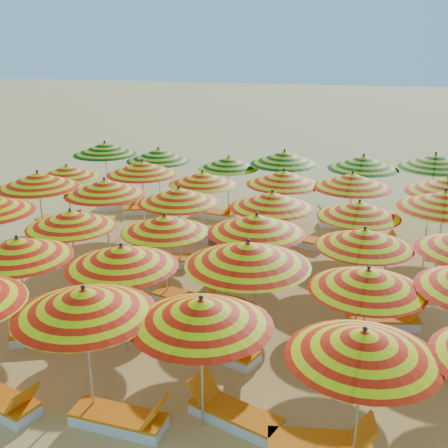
{
  "coord_description": "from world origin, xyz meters",
  "views": [
    {
      "loc": [
        3.11,
        -13.65,
        6.64
      ],
      "look_at": [
        0.0,
        0.5,
        1.6
      ],
      "focal_mm": 45.0,
      "sensor_mm": 36.0,
      "label": 1
    }
  ],
  "objects_px": {
    "umbrella_29": "(447,185)",
    "umbrella_3": "(201,312)",
    "umbrella_31": "(158,155)",
    "umbrella_19": "(105,187)",
    "umbrella_20": "(179,195)",
    "lounger_9": "(384,320)",
    "umbrella_21": "(272,200)",
    "lounger_14": "(367,247)",
    "lounger_18": "(214,213)",
    "umbrella_7": "(18,248)",
    "umbrella_32": "(228,163)",
    "umbrella_9": "(248,254)",
    "umbrella_30": "(105,149)",
    "lounger_11": "(59,223)",
    "umbrella_14": "(165,224)",
    "umbrella_28": "(352,180)",
    "lounger_1": "(0,401)",
    "lounger_16": "(121,205)",
    "umbrella_23": "(445,200)",
    "lounger_17": "(147,209)",
    "umbrella_10": "(368,280)",
    "umbrella_35": "(435,161)",
    "umbrella_24": "(67,172)",
    "lounger_13": "(297,239)",
    "umbrella_18": "(38,180)",
    "lounger_2": "(121,419)",
    "umbrella_26": "(202,178)",
    "umbrella_13": "(71,219)",
    "umbrella_22": "(359,209)",
    "lounger_12": "(220,236)",
    "umbrella_16": "(364,238)",
    "umbrella_4": "(364,344)",
    "lounger_20": "(341,221)",
    "beachgoer_b": "(214,259)",
    "umbrella_34": "(363,162)",
    "lounger_8": "(187,300)",
    "lounger_6": "(223,350)",
    "lounger_3": "(233,414)",
    "umbrella_25": "(142,168)",
    "umbrella_2": "(84,302)",
    "lounger_10": "(161,260)",
    "lounger_5": "(53,334)",
    "lounger_19": "(265,216)",
    "umbrella_15": "(257,224)"
  },
  "relations": [
    {
      "from": "lounger_2",
      "to": "lounger_1",
      "type": "bearing_deg",
      "value": -174.32
    },
    {
      "from": "umbrella_21",
      "to": "lounger_14",
      "type": "bearing_deg",
      "value": 39.73
    },
    {
      "from": "lounger_13",
      "to": "umbrella_28",
      "type": "bearing_deg",
      "value": -164.31
    },
    {
      "from": "umbrella_10",
      "to": "umbrella_3",
      "type": "bearing_deg",
      "value": -141.21
    },
    {
      "from": "lounger_1",
      "to": "lounger_16",
      "type": "distance_m",
      "value": 12.26
    },
    {
      "from": "umbrella_16",
      "to": "umbrella_26",
      "type": "height_order",
      "value": "umbrella_16"
    },
    {
      "from": "umbrella_26",
      "to": "umbrella_32",
      "type": "height_order",
      "value": "umbrella_26"
    },
    {
      "from": "lounger_1",
      "to": "lounger_18",
      "type": "height_order",
      "value": "same"
    },
    {
      "from": "umbrella_20",
      "to": "umbrella_32",
      "type": "bearing_deg",
      "value": 85.34
    },
    {
      "from": "umbrella_2",
      "to": "lounger_10",
      "type": "bearing_deg",
      "value": 98.34
    },
    {
      "from": "umbrella_7",
      "to": "umbrella_32",
      "type": "xyz_separation_m",
      "value": [
        2.63,
        9.54,
        -0.14
      ]
    },
    {
      "from": "umbrella_9",
      "to": "umbrella_10",
      "type": "relative_size",
      "value": 1.36
    },
    {
      "from": "umbrella_24",
      "to": "lounger_18",
      "type": "relative_size",
      "value": 1.5
    },
    {
      "from": "umbrella_20",
      "to": "lounger_9",
      "type": "height_order",
      "value": "umbrella_20"
    },
    {
      "from": "lounger_17",
      "to": "umbrella_18",
      "type": "bearing_deg",
      "value": -130.26
    },
    {
      "from": "lounger_13",
      "to": "lounger_17",
      "type": "xyz_separation_m",
      "value": [
        -5.92,
        2.02,
        0.0
      ]
    },
    {
      "from": "umbrella_14",
      "to": "umbrella_30",
      "type": "bearing_deg",
      "value": 123.31
    },
    {
      "from": "umbrella_31",
      "to": "umbrella_19",
      "type": "bearing_deg",
      "value": -91.09
    },
    {
      "from": "lounger_20",
      "to": "beachgoer_b",
      "type": "distance_m",
      "value": 6.6
    },
    {
      "from": "umbrella_9",
      "to": "lounger_18",
      "type": "bearing_deg",
      "value": 107.57
    },
    {
      "from": "umbrella_18",
      "to": "lounger_2",
      "type": "distance_m",
      "value": 9.33
    },
    {
      "from": "umbrella_3",
      "to": "umbrella_30",
      "type": "bearing_deg",
      "value": 120.21
    },
    {
      "from": "umbrella_22",
      "to": "umbrella_25",
      "type": "bearing_deg",
      "value": 159.62
    },
    {
      "from": "umbrella_34",
      "to": "lounger_8",
      "type": "distance_m",
      "value": 8.72
    },
    {
      "from": "umbrella_29",
      "to": "umbrella_3",
      "type": "bearing_deg",
      "value": -119.45
    },
    {
      "from": "umbrella_29",
      "to": "umbrella_26",
      "type": "bearing_deg",
      "value": 179.1
    },
    {
      "from": "umbrella_16",
      "to": "umbrella_29",
      "type": "relative_size",
      "value": 0.86
    },
    {
      "from": "umbrella_4",
      "to": "umbrella_13",
      "type": "xyz_separation_m",
      "value": [
        -7.13,
        4.68,
        -0.08
      ]
    },
    {
      "from": "umbrella_9",
      "to": "umbrella_30",
      "type": "distance_m",
      "value": 12.0
    },
    {
      "from": "umbrella_20",
      "to": "lounger_18",
      "type": "relative_size",
      "value": 1.37
    },
    {
      "from": "lounger_16",
      "to": "lounger_17",
      "type": "distance_m",
      "value": 1.21
    },
    {
      "from": "lounger_14",
      "to": "umbrella_26",
      "type": "bearing_deg",
      "value": 172.66
    },
    {
      "from": "umbrella_16",
      "to": "umbrella_26",
      "type": "distance_m",
      "value": 6.91
    },
    {
      "from": "lounger_6",
      "to": "lounger_3",
      "type": "bearing_deg",
      "value": -50.06
    },
    {
      "from": "umbrella_24",
      "to": "lounger_17",
      "type": "relative_size",
      "value": 1.49
    },
    {
      "from": "umbrella_9",
      "to": "lounger_5",
      "type": "height_order",
      "value": "umbrella_9"
    },
    {
      "from": "lounger_11",
      "to": "umbrella_7",
      "type": "bearing_deg",
      "value": -52.9
    },
    {
      "from": "umbrella_21",
      "to": "umbrella_23",
      "type": "bearing_deg",
      "value": 3.77
    },
    {
      "from": "umbrella_3",
      "to": "lounger_17",
      "type": "bearing_deg",
      "value": 114.37
    },
    {
      "from": "umbrella_9",
      "to": "umbrella_7",
      "type": "bearing_deg",
      "value": -177.44
    },
    {
      "from": "umbrella_22",
      "to": "umbrella_19",
      "type": "bearing_deg",
      "value": 179.26
    },
    {
      "from": "lounger_19",
      "to": "lounger_1",
      "type": "bearing_deg",
      "value": 82.89
    },
    {
      "from": "umbrella_22",
      "to": "umbrella_24",
      "type": "relative_size",
      "value": 1.07
    },
    {
      "from": "umbrella_10",
      "to": "umbrella_13",
      "type": "bearing_deg",
      "value": 163.59
    },
    {
      "from": "umbrella_24",
      "to": "lounger_9",
      "type": "bearing_deg",
      "value": -24.62
    },
    {
      "from": "umbrella_22",
      "to": "lounger_12",
      "type": "height_order",
      "value": "umbrella_22"
    },
    {
      "from": "umbrella_29",
      "to": "umbrella_35",
      "type": "bearing_deg",
      "value": 90.18
    },
    {
      "from": "umbrella_4",
      "to": "umbrella_13",
      "type": "relative_size",
      "value": 1.06
    },
    {
      "from": "umbrella_14",
      "to": "umbrella_28",
      "type": "xyz_separation_m",
      "value": [
        4.53,
        4.56,
        0.2
      ]
    },
    {
      "from": "umbrella_15",
      "to": "lounger_19",
      "type": "relative_size",
      "value": 1.44
    }
  ]
}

